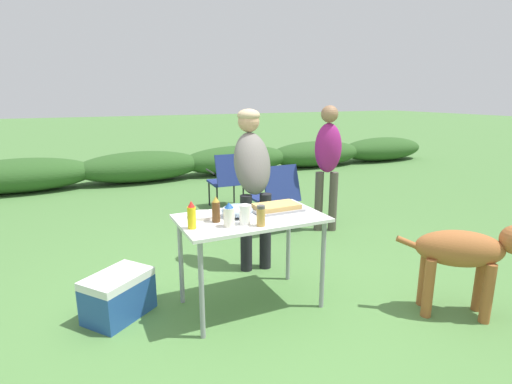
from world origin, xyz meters
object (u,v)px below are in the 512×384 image
folding_table (251,226)px  camp_chair_near_hedge (275,193)px  mixing_bowl (237,210)px  camp_chair_green_behind_table (228,178)px  beer_bottle (216,210)px  standing_person_in_red_jacket (328,156)px  standing_person_in_olive_jacket (252,171)px  cooler_box (118,295)px  mayo_bottle (229,215)px  spice_jar (261,216)px  paper_cup_stack (245,215)px  plate_stack (202,215)px  dog (467,253)px  food_tray (277,208)px  mustard_bottle (192,215)px

folding_table → camp_chair_near_hedge: 1.86m
mixing_bowl → camp_chair_green_behind_table: (0.92, 2.59, -0.32)m
beer_bottle → standing_person_in_red_jacket: size_ratio=0.13×
standing_person_in_olive_jacket → camp_chair_near_hedge: size_ratio=1.82×
camp_chair_near_hedge → cooler_box: 2.39m
mayo_bottle → beer_bottle: 0.15m
mayo_bottle → cooler_box: (-0.74, 0.42, -0.65)m
mayo_bottle → beer_bottle: bearing=108.6°
spice_jar → mayo_bottle: bearing=158.6°
paper_cup_stack → camp_chair_green_behind_table: (0.95, 2.79, -0.34)m
folding_table → camp_chair_green_behind_table: camp_chair_green_behind_table is taller
standing_person_in_olive_jacket → beer_bottle: bearing=-123.4°
standing_person_in_olive_jacket → camp_chair_near_hedge: bearing=58.4°
plate_stack → paper_cup_stack: 0.38m
camp_chair_green_behind_table → camp_chair_near_hedge: 1.11m
mixing_bowl → spice_jar: spice_jar is taller
beer_bottle → dog: size_ratio=0.23×
paper_cup_stack → mayo_bottle: size_ratio=0.82×
folding_table → mixing_bowl: bearing=150.1°
spice_jar → standing_person_in_olive_jacket: (0.36, 0.94, 0.13)m
camp_chair_green_behind_table → standing_person_in_olive_jacket: bearing=-102.3°
mixing_bowl → standing_person_in_olive_jacket: standing_person_in_olive_jacket is taller
food_tray → paper_cup_stack: 0.42m
folding_table → cooler_box: bearing=164.6°
dog → camp_chair_green_behind_table: bearing=-133.7°
mustard_bottle → spice_jar: size_ratio=1.32×
food_tray → standing_person_in_red_jacket: 1.81m
camp_chair_green_behind_table → mixing_bowl: bearing=-107.5°
plate_stack → cooler_box: (-0.64, 0.12, -0.58)m
dog → beer_bottle: bearing=-78.5°
paper_cup_stack → spice_jar: size_ratio=0.96×
folding_table → mixing_bowl: (-0.09, 0.05, 0.12)m
paper_cup_stack → spice_jar: spice_jar is taller
mayo_bottle → camp_chair_green_behind_table: 3.01m
paper_cup_stack → dog: bearing=-23.7°
standing_person_in_olive_jacket → camp_chair_green_behind_table: standing_person_in_olive_jacket is taller
dog → mixing_bowl: bearing=-83.1°
mixing_bowl → cooler_box: (-0.89, 0.22, -0.62)m
paper_cup_stack → standing_person_in_red_jacket: size_ratio=0.09×
spice_jar → paper_cup_stack: bearing=136.7°
camp_chair_green_behind_table → plate_stack: bearing=-113.1°
mayo_bottle → beer_bottle: size_ratio=0.91×
mustard_bottle → beer_bottle: bearing=18.8°
paper_cup_stack → camp_chair_near_hedge: paper_cup_stack is taller
standing_person_in_red_jacket → camp_chair_near_hedge: (-0.57, 0.28, -0.46)m
beer_bottle → camp_chair_green_behind_table: (1.12, 2.65, -0.36)m
dog → paper_cup_stack: bearing=-76.6°
standing_person_in_olive_jacket → cooler_box: bearing=-154.2°
beer_bottle → camp_chair_near_hedge: (1.30, 1.55, -0.36)m
paper_cup_stack → cooler_box: bearing=154.2°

